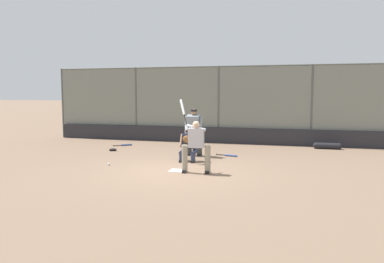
% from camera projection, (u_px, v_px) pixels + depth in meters
% --- Properties ---
extents(ground_plane, '(160.00, 160.00, 0.00)m').
position_uv_depth(ground_plane, '(177.00, 171.00, 10.85)').
color(ground_plane, '#7A604C').
extents(home_plate_marker, '(0.43, 0.43, 0.01)m').
position_uv_depth(home_plate_marker, '(177.00, 171.00, 10.85)').
color(home_plate_marker, white).
rests_on(home_plate_marker, ground_plane).
extents(backstop_fence, '(15.98, 0.08, 3.43)m').
position_uv_depth(backstop_fence, '(219.00, 103.00, 16.69)').
color(backstop_fence, '#515651').
rests_on(backstop_fence, ground_plane).
extents(padding_wall, '(15.59, 0.18, 0.70)m').
position_uv_depth(padding_wall, '(218.00, 135.00, 16.75)').
color(padding_wall, '#28282D').
rests_on(padding_wall, ground_plane).
extents(bleachers_beyond, '(11.13, 2.50, 1.48)m').
position_uv_depth(bleachers_beyond, '(178.00, 126.00, 19.91)').
color(bleachers_beyond, slate).
rests_on(bleachers_beyond, ground_plane).
extents(batter_at_plate, '(1.01, 0.60, 2.07)m').
position_uv_depth(batter_at_plate, '(196.00, 145.00, 10.49)').
color(batter_at_plate, gray).
rests_on(batter_at_plate, ground_plane).
extents(catcher_behind_plate, '(0.60, 0.70, 1.13)m').
position_uv_depth(catcher_behind_plate, '(188.00, 144.00, 12.24)').
color(catcher_behind_plate, '#2D334C').
rests_on(catcher_behind_plate, ground_plane).
extents(umpire_home, '(0.68, 0.45, 1.67)m').
position_uv_depth(umpire_home, '(194.00, 131.00, 13.32)').
color(umpire_home, '#333333').
rests_on(umpire_home, ground_plane).
extents(spare_bat_near_backstop, '(0.65, 0.58, 0.07)m').
position_uv_depth(spare_bat_near_backstop, '(125.00, 145.00, 15.90)').
color(spare_bat_near_backstop, black).
rests_on(spare_bat_near_backstop, ground_plane).
extents(spare_bat_by_padding, '(0.80, 0.23, 0.07)m').
position_uv_depth(spare_bat_by_padding, '(229.00, 155.00, 13.29)').
color(spare_bat_by_padding, black).
rests_on(spare_bat_by_padding, ground_plane).
extents(fielding_glove_on_dirt, '(0.28, 0.22, 0.10)m').
position_uv_depth(fielding_glove_on_dirt, '(113.00, 150.00, 14.50)').
color(fielding_glove_on_dirt, black).
rests_on(fielding_glove_on_dirt, ground_plane).
extents(baseball_loose, '(0.07, 0.07, 0.07)m').
position_uv_depth(baseball_loose, '(109.00, 164.00, 11.67)').
color(baseball_loose, white).
rests_on(baseball_loose, ground_plane).
extents(equipment_bag_dugout_side, '(1.11, 0.25, 0.25)m').
position_uv_depth(equipment_bag_dugout_side, '(327.00, 146.00, 14.98)').
color(equipment_bag_dugout_side, black).
rests_on(equipment_bag_dugout_side, ground_plane).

